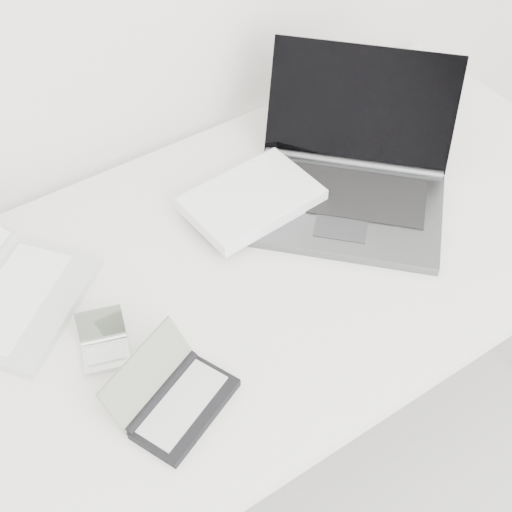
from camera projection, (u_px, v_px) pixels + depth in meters
desk at (257, 273)px, 1.44m from camera, size 1.60×0.80×0.73m
laptop_large at (323, 184)px, 1.48m from camera, size 0.61×0.55×0.25m
pda_silver at (105, 347)px, 1.24m from camera, size 0.11×0.12×0.06m
palmtop_charcoal at (175, 399)px, 1.17m from camera, size 0.22×0.21×0.09m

